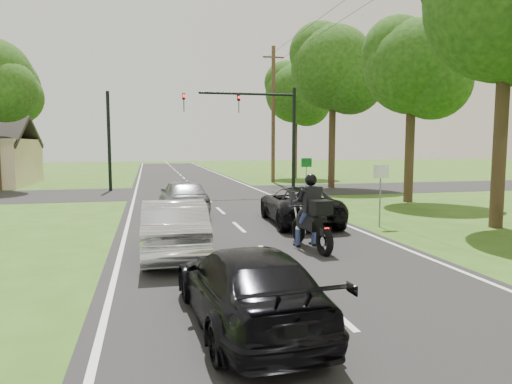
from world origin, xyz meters
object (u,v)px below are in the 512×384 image
silver_sedan (174,228)px  sign_white (381,180)px  sign_green (306,168)px  silver_suv (183,196)px  traffic_signal (262,121)px  utility_pole_far (273,114)px  dark_suv (299,205)px  dark_car_behind (247,286)px  motorcycle_rider (312,220)px

silver_sedan → sign_white: sign_white is taller
silver_sedan → sign_green: bearing=-123.3°
sign_white → sign_green: (0.20, 8.00, 0.00)m
silver_sedan → silver_suv: silver_suv is taller
traffic_signal → utility_pole_far: 8.55m
traffic_signal → silver_suv: bearing=-127.2°
silver_suv → sign_green: sign_green is taller
silver_sedan → utility_pole_far: bearing=-110.4°
dark_suv → sign_green: bearing=-107.7°
traffic_signal → utility_pole_far: bearing=70.3°
sign_white → silver_sedan: bearing=-160.2°
utility_pole_far → sign_white: utility_pole_far is taller
dark_suv → dark_car_behind: size_ratio=1.13×
silver_sedan → utility_pole_far: (8.56, 21.56, 4.36)m
dark_suv → traffic_signal: traffic_signal is taller
dark_suv → silver_suv: silver_suv is taller
silver_sedan → silver_suv: bearing=-95.0°
motorcycle_rider → utility_pole_far: (4.94, 21.67, 4.28)m
silver_sedan → sign_green: size_ratio=2.03×
dark_suv → silver_sedan: size_ratio=1.09×
utility_pole_far → traffic_signal: bearing=-109.7°
silver_sedan → dark_suv: bearing=-138.7°
motorcycle_rider → traffic_signal: size_ratio=0.37×
traffic_signal → sign_green: 4.24m
motorcycle_rider → traffic_signal: traffic_signal is taller
motorcycle_rider → silver_sedan: 3.63m
sign_green → dark_car_behind: bearing=-112.8°
silver_sedan → utility_pole_far: size_ratio=0.43×
motorcycle_rider → silver_sedan: (-3.63, 0.11, -0.08)m
silver_sedan → silver_suv: 7.10m
silver_suv → dark_car_behind: 11.81m
utility_pole_far → dark_suv: bearing=-102.6°
dark_car_behind → sign_white: 9.63m
utility_pole_far → sign_white: size_ratio=4.71×
silver_sedan → dark_car_behind: (0.84, -4.75, -0.10)m
sign_white → dark_car_behind: bearing=-130.5°
dark_car_behind → utility_pole_far: (7.72, 26.31, 4.46)m
dark_car_behind → sign_green: 16.61m
traffic_signal → sign_white: size_ratio=3.00×
motorcycle_rider → silver_suv: motorcycle_rider is taller
dark_suv → motorcycle_rider: bearing=80.2°
silver_sedan → sign_green: sign_green is taller
silver_suv → utility_pole_far: bearing=-121.5°
dark_suv → sign_green: 7.25m
motorcycle_rider → traffic_signal: bearing=76.3°
silver_sedan → sign_white: bearing=-158.9°
utility_pole_far → sign_green: (-1.30, -11.02, -3.49)m
dark_car_behind → silver_suv: bearing=-93.6°
dark_car_behind → traffic_signal: size_ratio=0.66×
motorcycle_rider → dark_car_behind: size_ratio=0.57×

